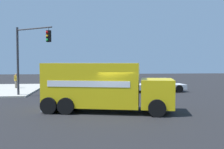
{
  "coord_description": "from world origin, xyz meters",
  "views": [
    {
      "loc": [
        15.2,
        -1.97,
        3.09
      ],
      "look_at": [
        0.08,
        -0.38,
        2.33
      ],
      "focal_mm": 40.37,
      "sensor_mm": 36.0,
      "label": 1
    }
  ],
  "objects_px": {
    "pickup_white": "(160,85)",
    "pedestrian_near_corner": "(16,80)",
    "traffic_light_primary": "(28,50)",
    "delivery_truck": "(103,87)"
  },
  "relations": [
    {
      "from": "pickup_white",
      "to": "pedestrian_near_corner",
      "type": "distance_m",
      "value": 16.07
    },
    {
      "from": "traffic_light_primary",
      "to": "pickup_white",
      "type": "distance_m",
      "value": 13.37
    },
    {
      "from": "pedestrian_near_corner",
      "to": "delivery_truck",
      "type": "bearing_deg",
      "value": 32.74
    },
    {
      "from": "delivery_truck",
      "to": "pedestrian_near_corner",
      "type": "height_order",
      "value": "delivery_truck"
    },
    {
      "from": "delivery_truck",
      "to": "pickup_white",
      "type": "height_order",
      "value": "delivery_truck"
    },
    {
      "from": "traffic_light_primary",
      "to": "pickup_white",
      "type": "relative_size",
      "value": 1.13
    },
    {
      "from": "delivery_truck",
      "to": "pedestrian_near_corner",
      "type": "bearing_deg",
      "value": -147.26
    },
    {
      "from": "traffic_light_primary",
      "to": "pickup_white",
      "type": "xyz_separation_m",
      "value": [
        -2.77,
        12.64,
        -3.37
      ]
    },
    {
      "from": "traffic_light_primary",
      "to": "pedestrian_near_corner",
      "type": "xyz_separation_m",
      "value": [
        -6.95,
        -2.87,
        -3.03
      ]
    },
    {
      "from": "pickup_white",
      "to": "delivery_truck",
      "type": "bearing_deg",
      "value": -34.29
    }
  ]
}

